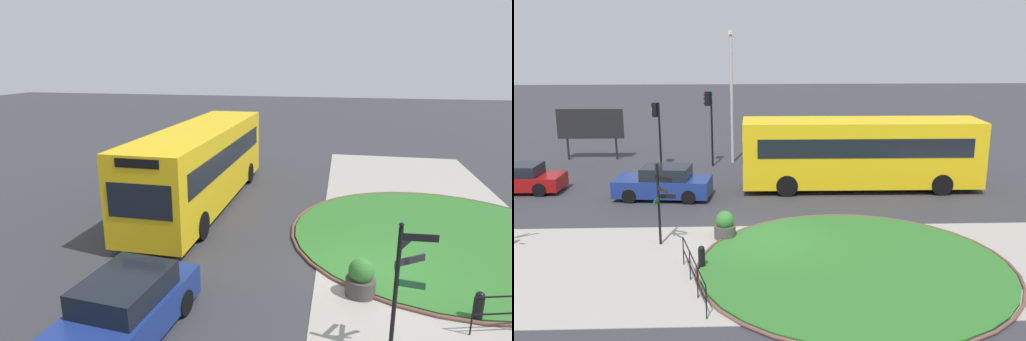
# 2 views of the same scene
# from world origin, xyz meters

# --- Properties ---
(ground) EXTENTS (120.00, 120.00, 0.00)m
(ground) POSITION_xyz_m (0.00, 0.00, 0.00)
(ground) COLOR #333338
(sidewalk_paving) EXTENTS (32.00, 7.67, 0.02)m
(sidewalk_paving) POSITION_xyz_m (0.00, -2.16, 0.01)
(sidewalk_paving) COLOR #9E998E
(sidewalk_paving) RESTS_ON ground
(grass_island) EXTENTS (10.03, 10.03, 0.10)m
(grass_island) POSITION_xyz_m (2.91, -2.37, 0.05)
(grass_island) COLOR #2D6B28
(grass_island) RESTS_ON ground
(grass_kerb_ring) EXTENTS (10.34, 10.34, 0.11)m
(grass_kerb_ring) POSITION_xyz_m (2.91, -2.37, 0.06)
(grass_kerb_ring) COLOR brown
(grass_kerb_ring) RESTS_ON ground
(signpost_directional) EXTENTS (0.70, 0.77, 3.01)m
(signpost_directional) POSITION_xyz_m (-3.64, -0.20, 1.79)
(signpost_directional) COLOR black
(signpost_directional) RESTS_ON ground
(bollard_foreground) EXTENTS (0.22, 0.22, 0.79)m
(bollard_foreground) POSITION_xyz_m (-2.05, -2.28, 0.40)
(bollard_foreground) COLOR black
(bollard_foreground) RESTS_ON ground
(bus_yellow) EXTENTS (11.33, 2.77, 3.36)m
(bus_yellow) POSITION_xyz_m (4.87, 6.90, 1.80)
(bus_yellow) COLOR yellow
(bus_yellow) RESTS_ON ground
(car_far_lane) EXTENTS (4.46, 2.17, 1.50)m
(car_far_lane) POSITION_xyz_m (-4.38, 5.65, 0.70)
(car_far_lane) COLOR navy
(car_far_lane) RESTS_ON ground
(planter_near_signpost) EXTENTS (0.80, 0.80, 1.05)m
(planter_near_signpost) POSITION_xyz_m (-1.41, 0.44, 0.48)
(planter_near_signpost) COLOR #47423D
(planter_near_signpost) RESTS_ON ground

